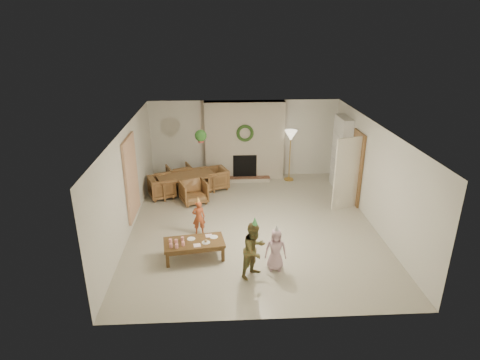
{
  "coord_description": "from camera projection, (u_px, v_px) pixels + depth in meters",
  "views": [
    {
      "loc": [
        -0.81,
        -9.04,
        4.79
      ],
      "look_at": [
        -0.3,
        0.4,
        1.05
      ],
      "focal_mm": 30.14,
      "sensor_mm": 36.0,
      "label": 1
    }
  ],
  "objects": [
    {
      "name": "dining_chair_right",
      "position": [
        215.0,
        178.0,
        12.27
      ],
      "size": [
        0.91,
        0.9,
        0.64
      ],
      "primitive_type": "imported",
      "rotation": [
        0.0,
        0.0,
        -1.21
      ],
      "color": "brown",
      "rests_on": "floor"
    },
    {
      "name": "plate_b",
      "position": [
        206.0,
        242.0,
        8.57
      ],
      "size": [
        0.2,
        0.2,
        0.01
      ],
      "primitive_type": "cylinder",
      "rotation": [
        0.0,
        0.0,
        0.15
      ],
      "color": "white",
      "rests_on": "coffee_table_top"
    },
    {
      "name": "curtain_panel",
      "position": [
        131.0,
        178.0,
        9.78
      ],
      "size": [
        0.06,
        1.2,
        2.0
      ],
      "primitive_type": "cube",
      "color": "beige",
      "rests_on": "wall_left"
    },
    {
      "name": "coffee_table_apron",
      "position": [
        194.0,
        245.0,
        8.66
      ],
      "size": [
        1.25,
        0.71,
        0.08
      ],
      "primitive_type": "cube",
      "rotation": [
        0.0,
        0.0,
        0.15
      ],
      "color": "brown",
      "rests_on": "floor"
    },
    {
      "name": "coffee_leg_fr",
      "position": [
        223.0,
        254.0,
        8.57
      ],
      "size": [
        0.08,
        0.08,
        0.34
      ],
      "primitive_type": "cube",
      "rotation": [
        0.0,
        0.0,
        0.15
      ],
      "color": "brown",
      "rests_on": "floor"
    },
    {
      "name": "fireplace_mass",
      "position": [
        245.0,
        141.0,
        12.8
      ],
      "size": [
        2.5,
        0.4,
        2.5
      ],
      "primitive_type": "cube",
      "color": "#5D2118",
      "rests_on": "floor"
    },
    {
      "name": "hanging_plant_cord",
      "position": [
        200.0,
        127.0,
        10.74
      ],
      "size": [
        0.01,
        0.01,
        0.7
      ],
      "primitive_type": "cylinder",
      "color": "tan",
      "rests_on": "ceiling"
    },
    {
      "name": "fireplace_hearth",
      "position": [
        245.0,
        179.0,
        12.92
      ],
      "size": [
        1.6,
        0.3,
        0.12
      ],
      "primitive_type": "cube",
      "color": "#5E2B19",
      "rests_on": "floor"
    },
    {
      "name": "cup_c",
      "position": [
        177.0,
        246.0,
        8.35
      ],
      "size": [
        0.08,
        0.08,
        0.09
      ],
      "primitive_type": "cylinder",
      "rotation": [
        0.0,
        0.0,
        0.15
      ],
      "color": "white",
      "rests_on": "coffee_table_top"
    },
    {
      "name": "wall_front",
      "position": [
        271.0,
        257.0,
        6.49
      ],
      "size": [
        7.0,
        0.0,
        7.0
      ],
      "primitive_type": "plane",
      "rotation": [
        -1.57,
        0.0,
        0.0
      ],
      "color": "silver",
      "rests_on": "floor"
    },
    {
      "name": "wall_left",
      "position": [
        128.0,
        181.0,
        9.59
      ],
      "size": [
        0.0,
        7.0,
        7.0
      ],
      "primitive_type": "plane",
      "rotation": [
        1.57,
        0.0,
        1.57
      ],
      "color": "silver",
      "rests_on": "floor"
    },
    {
      "name": "wall_right",
      "position": [
        375.0,
        176.0,
        9.89
      ],
      "size": [
        0.0,
        7.0,
        7.0
      ],
      "primitive_type": "plane",
      "rotation": [
        1.57,
        0.0,
        -1.57
      ],
      "color": "silver",
      "rests_on": "floor"
    },
    {
      "name": "floor",
      "position": [
        253.0,
        224.0,
        10.2
      ],
      "size": [
        7.0,
        7.0,
        0.0
      ],
      "primitive_type": "plane",
      "color": "#B7B29E",
      "rests_on": "ground"
    },
    {
      "name": "child_plaid",
      "position": [
        254.0,
        250.0,
        7.94
      ],
      "size": [
        0.72,
        0.71,
        1.17
      ],
      "primitive_type": "imported",
      "rotation": [
        0.0,
        0.0,
        0.76
      ],
      "color": "brown",
      "rests_on": "floor"
    },
    {
      "name": "dining_chair_left",
      "position": [
        162.0,
        187.0,
        11.65
      ],
      "size": [
        0.91,
        0.9,
        0.64
      ],
      "primitive_type": "imported",
      "rotation": [
        0.0,
        0.0,
        1.94
      ],
      "color": "brown",
      "rests_on": "floor"
    },
    {
      "name": "hanging_plant_foliage",
      "position": [
        201.0,
        136.0,
        10.82
      ],
      "size": [
        0.32,
        0.32,
        0.32
      ],
      "primitive_type": "sphere",
      "color": "#1F4C19",
      "rests_on": "hanging_plant_pot"
    },
    {
      "name": "coffee_leg_fl",
      "position": [
        168.0,
        260.0,
        8.36
      ],
      "size": [
        0.08,
        0.08,
        0.34
      ],
      "primitive_type": "cube",
      "rotation": [
        0.0,
        0.0,
        0.15
      ],
      "color": "brown",
      "rests_on": "floor"
    },
    {
      "name": "coffee_leg_bl",
      "position": [
        167.0,
        247.0,
        8.83
      ],
      "size": [
        0.08,
        0.08,
        0.34
      ],
      "primitive_type": "cube",
      "rotation": [
        0.0,
        0.0,
        0.15
      ],
      "color": "brown",
      "rests_on": "floor"
    },
    {
      "name": "cup_b",
      "position": [
        170.0,
        241.0,
        8.56
      ],
      "size": [
        0.08,
        0.08,
        0.09
      ],
      "primitive_type": "cylinder",
      "rotation": [
        0.0,
        0.0,
        0.15
      ],
      "color": "white",
      "rests_on": "coffee_table_top"
    },
    {
      "name": "dining_chair_far",
      "position": [
        179.0,
        175.0,
        12.54
      ],
      "size": [
        0.9,
        0.91,
        0.64
      ],
      "primitive_type": "imported",
      "rotation": [
        0.0,
        0.0,
        3.51
      ],
      "color": "brown",
      "rests_on": "floor"
    },
    {
      "name": "dining_table",
      "position": [
        186.0,
        184.0,
        11.93
      ],
      "size": [
        1.88,
        1.46,
        0.58
      ],
      "primitive_type": "imported",
      "rotation": [
        0.0,
        0.0,
        0.36
      ],
      "color": "brown",
      "rests_on": "floor"
    },
    {
      "name": "books_row_upper",
      "position": [
        342.0,
        145.0,
        11.87
      ],
      "size": [
        0.2,
        0.36,
        0.22
      ],
      "primitive_type": "cube",
      "color": "#BD7328",
      "rests_on": "bookshelf_shelf_c"
    },
    {
      "name": "party_hat_pink",
      "position": [
        276.0,
        228.0,
        8.01
      ],
      "size": [
        0.15,
        0.15,
        0.16
      ],
      "primitive_type": "cone",
      "rotation": [
        0.0,
        0.0,
        -0.26
      ],
      "color": "silver",
      "rests_on": "child_pink"
    },
    {
      "name": "fireplace_firebox",
      "position": [
        245.0,
        166.0,
        12.93
      ],
      "size": [
        0.75,
        0.12,
        0.75
      ],
      "primitive_type": "cube",
      "color": "black",
      "rests_on": "floor"
    },
    {
      "name": "fireplace_wreath",
      "position": [
        245.0,
        133.0,
        12.48
      ],
      "size": [
        0.54,
        0.1,
        0.54
      ],
      "primitive_type": "torus",
      "rotation": [
        1.57,
        0.0,
        0.0
      ],
      "color": "#224419",
      "rests_on": "fireplace_mass"
    },
    {
      "name": "dining_chair_near",
      "position": [
        194.0,
        192.0,
        11.3
      ],
      "size": [
        0.9,
        0.91,
        0.64
      ],
      "primitive_type": "imported",
      "rotation": [
        0.0,
        0.0,
        0.36
      ],
      "color": "brown",
      "rests_on": "floor"
    },
    {
      "name": "floor_lamp_base",
      "position": [
        289.0,
        179.0,
        13.05
      ],
      "size": [
        0.31,
        0.31,
        0.03
      ],
      "primitive_type": "cylinder",
      "color": "gold",
      "rests_on": "floor"
    },
    {
      "name": "door_frame",
      "position": [
        356.0,
        168.0,
        11.09
      ],
      "size": [
        0.05,
        0.86,
        2.04
      ],
      "primitive_type": "cube",
      "color": "brown",
      "rests_on": "floor"
    },
    {
      "name": "cup_f",
      "position": [
        182.0,
        239.0,
        8.63
      ],
      "size": [
        0.08,
        0.08,
        0.09
      ],
      "primitive_type": "cylinder",
      "rotation": [
        0.0,
        0.0,
        0.15
      ],
      "color": "white",
      "rests_on": "coffee_table_top"
    },
    {
      "name": "bookshelf_shelf_a",
      "position": [
        338.0,
        173.0,
        12.31
      ],
      "size": [
        0.3,
        0.92,
        0.03
      ],
      "primitive_type": "cube",
      "color": "white",
      "rests_on": "bookshelf_carcass"
    },
    {
      "name": "napkin_left",
      "position": [
        197.0,
        245.0,
        8.46
      ],
      "size": [
        0.17,
        0.17,
        0.01
      ],
      "primitive_type": "cube",
      "rotation": [
        0.0,
        0.0,
        0.15
      ],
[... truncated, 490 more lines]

